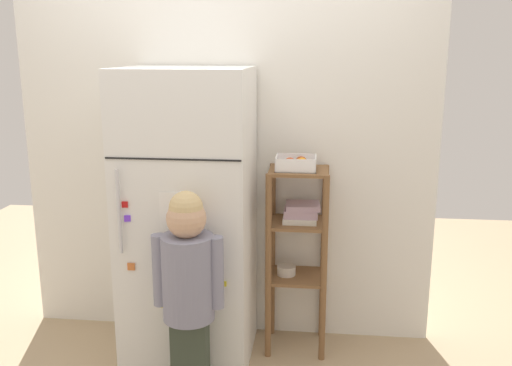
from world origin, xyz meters
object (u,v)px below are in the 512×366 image
object	(u,v)px
pantry_shelf_unit	(298,237)
fruit_bin	(297,164)
child_standing	(188,277)
refrigerator	(189,219)

from	to	relation	value
pantry_shelf_unit	fruit_bin	distance (m)	0.44
pantry_shelf_unit	fruit_bin	size ratio (longest dim) A/B	4.87
child_standing	fruit_bin	bearing A→B (deg)	48.13
child_standing	pantry_shelf_unit	xyz separation A→B (m)	(0.52, 0.59, 0.02)
pantry_shelf_unit	fruit_bin	xyz separation A→B (m)	(-0.01, -0.02, 0.44)
child_standing	pantry_shelf_unit	bearing A→B (deg)	48.81
refrigerator	pantry_shelf_unit	world-z (taller)	refrigerator
refrigerator	fruit_bin	size ratio (longest dim) A/B	7.39
child_standing	fruit_bin	distance (m)	0.89
refrigerator	fruit_bin	bearing A→B (deg)	12.25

